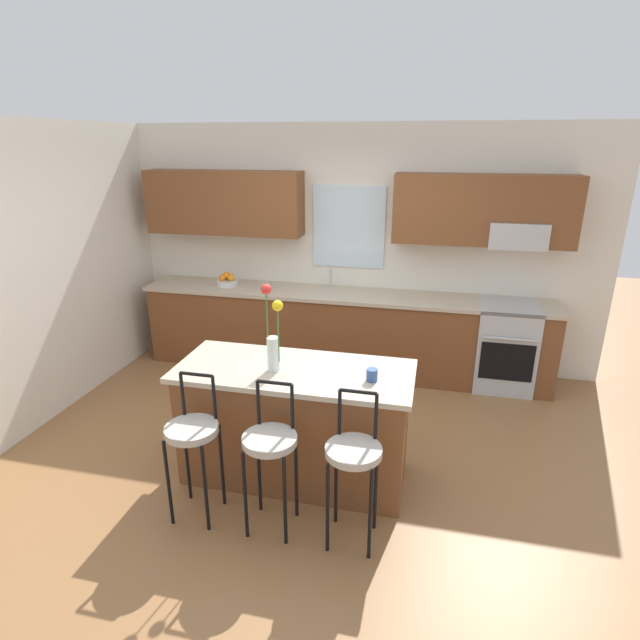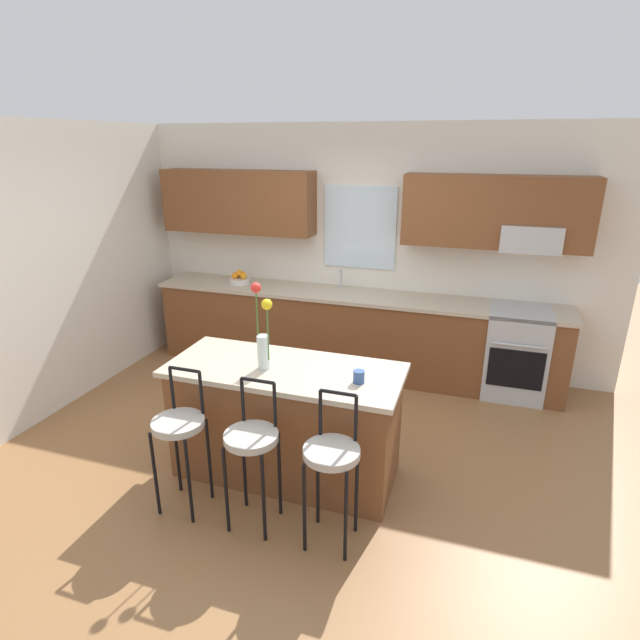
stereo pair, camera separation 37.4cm
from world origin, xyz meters
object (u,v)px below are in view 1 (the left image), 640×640
at_px(bar_stool_middle, 270,446).
at_px(bar_stool_near, 193,435).
at_px(oven_range, 504,346).
at_px(bar_stool_far, 354,457).
at_px(mug_ceramic, 372,375).
at_px(flower_vase, 273,338).
at_px(kitchen_island, 295,423).
at_px(fruit_bowl_oranges, 227,280).

bearing_deg(bar_stool_middle, bar_stool_near, 180.00).
height_order(oven_range, bar_stool_middle, bar_stool_middle).
height_order(bar_stool_far, mug_ceramic, bar_stool_far).
bearing_deg(flower_vase, bar_stool_far, -37.54).
relative_size(oven_range, kitchen_island, 0.52).
relative_size(kitchen_island, bar_stool_far, 1.69).
distance_m(oven_range, bar_stool_near, 3.46).
distance_m(kitchen_island, bar_stool_near, 0.82).
relative_size(flower_vase, fruit_bowl_oranges, 2.73).
relative_size(kitchen_island, mug_ceramic, 19.62).
bearing_deg(mug_ceramic, bar_stool_far, -93.99).
xyz_separation_m(bar_stool_middle, bar_stool_far, (0.55, 0.00, 0.00)).
bearing_deg(flower_vase, bar_stool_middle, -75.59).
distance_m(bar_stool_near, bar_stool_middle, 0.55).
bearing_deg(bar_stool_middle, flower_vase, 104.41).
height_order(oven_range, flower_vase, flower_vase).
distance_m(bar_stool_far, mug_ceramic, 0.62).
distance_m(bar_stool_near, flower_vase, 0.86).
bearing_deg(fruit_bowl_oranges, oven_range, -0.52).
bearing_deg(flower_vase, oven_range, 47.63).
bearing_deg(bar_stool_near, oven_range, 48.43).
distance_m(flower_vase, mug_ceramic, 0.75).
bearing_deg(bar_stool_middle, kitchen_island, 90.00).
bearing_deg(fruit_bowl_oranges, kitchen_island, -55.74).
distance_m(kitchen_island, bar_stool_far, 0.82).
bearing_deg(bar_stool_far, flower_vase, 142.46).
height_order(bar_stool_middle, bar_stool_far, same).
height_order(flower_vase, mug_ceramic, flower_vase).
height_order(oven_range, kitchen_island, same).
relative_size(bar_stool_far, mug_ceramic, 11.58).
distance_m(oven_range, fruit_bowl_oranges, 3.16).
xyz_separation_m(bar_stool_far, flower_vase, (-0.69, 0.53, 0.54)).
relative_size(bar_stool_middle, mug_ceramic, 11.58).
relative_size(kitchen_island, fruit_bowl_oranges, 7.36).
xyz_separation_m(oven_range, mug_ceramic, (-1.16, -2.06, 0.51)).
xyz_separation_m(kitchen_island, bar_stool_middle, (-0.00, -0.59, 0.17)).
distance_m(kitchen_island, mug_ceramic, 0.77).
distance_m(kitchen_island, bar_stool_middle, 0.61).
distance_m(bar_stool_far, fruit_bowl_oranges, 3.26).
bearing_deg(bar_stool_far, mug_ceramic, 86.01).
height_order(bar_stool_near, mug_ceramic, bar_stool_near).
bearing_deg(kitchen_island, bar_stool_near, -133.05).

